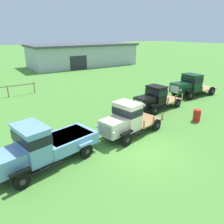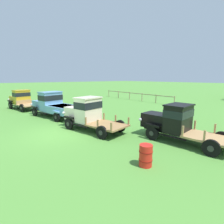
# 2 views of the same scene
# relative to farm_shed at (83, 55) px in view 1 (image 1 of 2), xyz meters

# --- Properties ---
(ground_plane) EXTENTS (240.00, 240.00, 0.00)m
(ground_plane) POSITION_rel_farm_shed_xyz_m (-12.30, -32.22, -2.11)
(ground_plane) COLOR #518E38
(farm_shed) EXTENTS (20.78, 9.32, 4.18)m
(farm_shed) POSITION_rel_farm_shed_xyz_m (0.00, 0.00, 0.00)
(farm_shed) COLOR #B2B7BC
(farm_shed) RESTS_ON ground
(vintage_truck_second_in_line) EXTENTS (5.86, 3.14, 2.27)m
(vintage_truck_second_in_line) POSITION_rel_farm_shed_xyz_m (-17.36, -30.39, -1.03)
(vintage_truck_second_in_line) COLOR black
(vintage_truck_second_in_line) RESTS_ON ground
(vintage_truck_midrow_center) EXTENTS (5.08, 2.72, 2.25)m
(vintage_truck_midrow_center) POSITION_rel_farm_shed_xyz_m (-11.98, -30.11, -0.95)
(vintage_truck_midrow_center) COLOR black
(vintage_truck_midrow_center) RESTS_ON ground
(vintage_truck_far_side) EXTENTS (5.12, 2.26, 2.10)m
(vintage_truck_far_side) POSITION_rel_farm_shed_xyz_m (-6.94, -27.43, -1.03)
(vintage_truck_far_side) COLOR black
(vintage_truck_far_side) RESTS_ON ground
(vintage_truck_back_of_row) EXTENTS (5.55, 2.42, 2.29)m
(vintage_truck_back_of_row) POSITION_rel_farm_shed_xyz_m (-0.84, -26.23, -0.92)
(vintage_truck_back_of_row) COLOR black
(vintage_truck_back_of_row) RESTS_ON ground
(oil_drum_beside_row) EXTENTS (0.56, 0.56, 0.91)m
(oil_drum_beside_row) POSITION_rel_farm_shed_xyz_m (-5.98, -31.03, -1.66)
(oil_drum_beside_row) COLOR red
(oil_drum_beside_row) RESTS_ON ground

